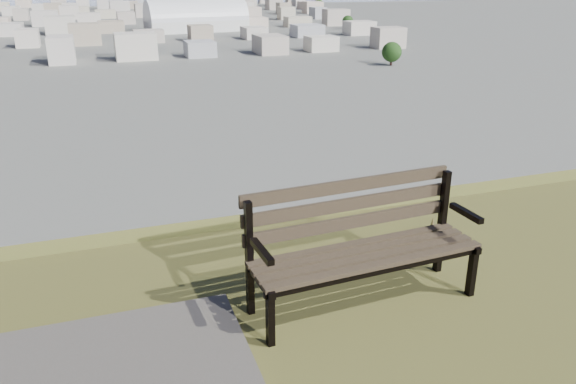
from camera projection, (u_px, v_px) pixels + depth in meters
name	position (u px, v px, depth m)	size (l,w,h in m)	color
park_bench	(360.00, 238.00, 4.72)	(2.00, 0.74, 1.03)	#403325
arena	(196.00, 21.00, 283.43)	(51.13, 25.55, 20.83)	silver
city_blocks	(86.00, 14.00, 357.57)	(395.00, 361.00, 7.00)	beige
city_trees	(33.00, 21.00, 282.66)	(406.52, 387.20, 9.98)	#331F19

